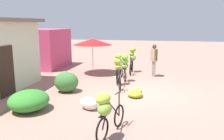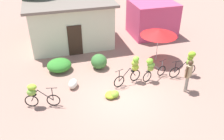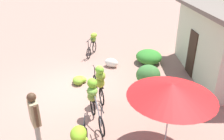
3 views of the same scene
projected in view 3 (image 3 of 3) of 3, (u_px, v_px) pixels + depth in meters
ground_plane at (73, 89)px, 9.06m from camera, size 60.00×60.00×0.00m
hedge_bush_front_left at (149, 57)px, 11.37m from camera, size 1.40×1.31×0.68m
hedge_bush_front_right at (148, 75)px, 9.27m from camera, size 0.93×1.02×0.86m
market_umbrella at (172, 90)px, 5.35m from camera, size 2.19×2.19×2.01m
bicycle_leftmost at (93, 41)px, 12.41m from camera, size 1.60×0.58×1.20m
bicycle_near_pile at (99, 81)px, 7.84m from camera, size 1.66×0.64×1.52m
bicycle_center_loaded at (93, 97)px, 6.95m from camera, size 1.61×0.65×1.39m
banana_pile_on_ground at (79, 80)px, 9.49m from camera, size 0.89×0.76×0.33m
produce_sack at (111, 63)px, 10.97m from camera, size 0.70×0.82×0.44m
person_vendor at (35, 116)px, 5.66m from camera, size 0.50×0.38×1.76m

